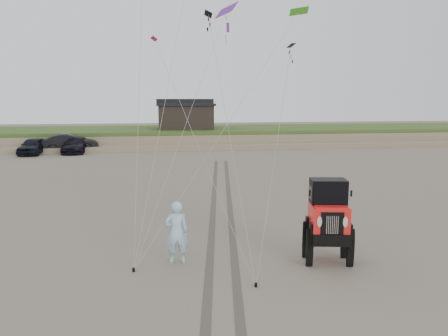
{
  "coord_description": "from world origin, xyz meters",
  "views": [
    {
      "loc": [
        -0.98,
        -12.79,
        5.16
      ],
      "look_at": [
        1.38,
        3.0,
        2.6
      ],
      "focal_mm": 35.0,
      "sensor_mm": 36.0,
      "label": 1
    }
  ],
  "objects_px": {
    "cabin": "(185,115)",
    "man": "(177,232)",
    "truck_c": "(76,145)",
    "truck_b": "(70,143)",
    "jeep": "(328,230)",
    "truck_a": "(33,146)"
  },
  "relations": [
    {
      "from": "cabin",
      "to": "man",
      "type": "distance_m",
      "value": 36.65
    },
    {
      "from": "truck_c",
      "to": "man",
      "type": "distance_m",
      "value": 30.96
    },
    {
      "from": "truck_b",
      "to": "cabin",
      "type": "bearing_deg",
      "value": -72.68
    },
    {
      "from": "cabin",
      "to": "truck_c",
      "type": "relative_size",
      "value": 1.28
    },
    {
      "from": "man",
      "to": "truck_c",
      "type": "bearing_deg",
      "value": -72.97
    },
    {
      "from": "truck_b",
      "to": "man",
      "type": "relative_size",
      "value": 2.66
    },
    {
      "from": "jeep",
      "to": "man",
      "type": "bearing_deg",
      "value": -178.15
    },
    {
      "from": "truck_a",
      "to": "truck_b",
      "type": "relative_size",
      "value": 0.86
    },
    {
      "from": "cabin",
      "to": "truck_c",
      "type": "xyz_separation_m",
      "value": [
        -10.84,
        -6.68,
        -2.51
      ]
    },
    {
      "from": "jeep",
      "to": "man",
      "type": "height_order",
      "value": "jeep"
    },
    {
      "from": "truck_a",
      "to": "truck_c",
      "type": "distance_m",
      "value": 3.76
    },
    {
      "from": "cabin",
      "to": "man",
      "type": "bearing_deg",
      "value": -93.93
    },
    {
      "from": "truck_c",
      "to": "jeep",
      "type": "height_order",
      "value": "jeep"
    },
    {
      "from": "cabin",
      "to": "truck_b",
      "type": "distance_m",
      "value": 13.18
    },
    {
      "from": "man",
      "to": "jeep",
      "type": "bearing_deg",
      "value": 173.03
    },
    {
      "from": "truck_a",
      "to": "jeep",
      "type": "relative_size",
      "value": 0.8
    },
    {
      "from": "truck_b",
      "to": "truck_c",
      "type": "height_order",
      "value": "truck_b"
    },
    {
      "from": "truck_a",
      "to": "truck_b",
      "type": "xyz_separation_m",
      "value": [
        3.01,
        1.46,
        0.1
      ]
    },
    {
      "from": "cabin",
      "to": "truck_b",
      "type": "xyz_separation_m",
      "value": [
        -11.52,
        -5.93,
        -2.37
      ]
    },
    {
      "from": "truck_a",
      "to": "man",
      "type": "distance_m",
      "value": 31.49
    },
    {
      "from": "jeep",
      "to": "truck_a",
      "type": "bearing_deg",
      "value": 129.56
    },
    {
      "from": "truck_b",
      "to": "jeep",
      "type": "relative_size",
      "value": 0.93
    }
  ]
}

